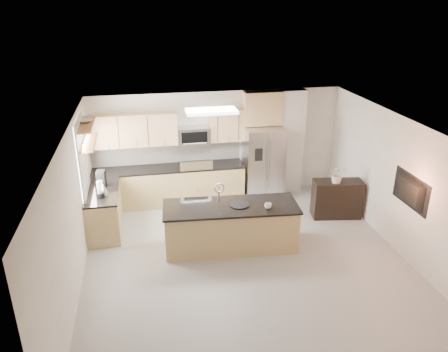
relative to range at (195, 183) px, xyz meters
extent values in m
plane|color=#A09D98|center=(0.60, -2.92, -0.47)|extent=(6.50, 6.50, 0.00)
cube|color=silver|center=(0.60, -2.92, 2.13)|extent=(6.00, 6.50, 0.02)
cube|color=silver|center=(0.60, 0.33, 0.83)|extent=(6.00, 0.02, 2.60)
cube|color=silver|center=(0.60, -6.17, 0.83)|extent=(6.00, 0.02, 2.60)
cube|color=silver|center=(-2.40, -2.92, 0.83)|extent=(0.02, 6.50, 2.60)
cube|color=silver|center=(3.60, -2.92, 0.83)|extent=(0.02, 6.50, 2.60)
cube|color=tan|center=(-0.63, 0.00, -0.03)|extent=(3.55, 0.65, 0.88)
cube|color=black|center=(-0.63, 0.00, 0.43)|extent=(3.55, 0.66, 0.04)
cube|color=beige|center=(-0.63, 0.32, 0.71)|extent=(3.55, 0.02, 0.52)
cube|color=tan|center=(-2.07, -1.07, -0.03)|extent=(0.65, 1.50, 0.88)
cube|color=black|center=(-2.07, -1.07, 0.43)|extent=(0.66, 1.50, 0.04)
cube|color=black|center=(0.00, 0.00, -0.02)|extent=(0.76, 0.64, 0.90)
cube|color=black|center=(0.00, 0.00, 0.44)|extent=(0.76, 0.62, 0.03)
cube|color=#B6B6B9|center=(0.00, -0.30, 0.56)|extent=(0.76, 0.04, 0.22)
cube|color=tan|center=(-1.34, 0.16, 1.35)|extent=(1.92, 0.33, 0.75)
cube|color=tan|center=(0.79, 0.16, 1.35)|extent=(0.82, 0.33, 0.75)
cube|color=#B6B6B9|center=(0.00, 0.13, 1.16)|extent=(0.76, 0.40, 0.40)
cube|color=black|center=(0.00, -0.07, 1.16)|extent=(0.60, 0.02, 0.28)
cube|color=#B6B6B9|center=(1.66, -0.05, 0.42)|extent=(0.92, 0.75, 1.78)
cube|color=gray|center=(1.66, -0.43, 0.42)|extent=(0.02, 0.01, 1.69)
cube|color=black|center=(1.44, -0.44, 0.78)|extent=(0.18, 0.03, 0.30)
cube|color=silver|center=(2.42, 0.18, 0.83)|extent=(0.60, 0.30, 2.60)
cube|color=white|center=(-2.38, -1.07, 1.18)|extent=(0.03, 1.05, 1.55)
cube|color=silver|center=(-2.37, -1.07, 1.18)|extent=(0.03, 1.15, 1.65)
cube|color=#955F3B|center=(-2.25, -0.97, 1.48)|extent=(0.30, 1.20, 0.04)
cube|color=#955F3B|center=(-2.25, -0.97, 1.85)|extent=(0.30, 1.20, 0.04)
cube|color=white|center=(0.20, -1.32, 2.09)|extent=(1.00, 0.50, 0.06)
cube|color=tan|center=(0.41, -2.22, -0.04)|extent=(2.62, 1.07, 0.87)
cube|color=black|center=(0.41, -2.22, 0.41)|extent=(2.68, 1.14, 0.04)
cube|color=black|center=(0.22, -2.22, 0.40)|extent=(0.54, 0.39, 0.01)
cylinder|color=#B6B6B9|center=(0.22, -2.00, 0.60)|extent=(0.03, 0.03, 0.34)
torus|color=#B6B6B9|center=(0.22, -2.06, 0.75)|extent=(0.21, 0.03, 0.21)
cube|color=black|center=(3.02, -1.40, -0.04)|extent=(1.13, 0.61, 0.86)
imported|color=silver|center=(1.08, -2.47, 0.49)|extent=(0.16, 0.16, 0.11)
cylinder|color=black|center=(0.58, -2.23, 0.44)|extent=(0.45, 0.45, 0.02)
cylinder|color=black|center=(-2.07, -1.40, 0.50)|extent=(0.16, 0.16, 0.11)
cylinder|color=silver|center=(-2.07, -1.40, 0.68)|extent=(0.12, 0.12, 0.25)
cone|color=#B6B6B9|center=(-2.02, -1.25, 0.57)|extent=(0.21, 0.21, 0.24)
cylinder|color=black|center=(-2.02, -1.25, 0.69)|extent=(0.04, 0.04, 0.04)
cube|color=black|center=(-2.09, -0.78, 0.61)|extent=(0.19, 0.23, 0.33)
cylinder|color=#B6B6B9|center=(-2.09, -0.84, 0.54)|extent=(0.11, 0.11, 0.12)
imported|color=#B6B6B9|center=(-2.25, -0.90, 1.91)|extent=(0.45, 0.45, 0.08)
imported|color=beige|center=(2.95, -1.46, 0.70)|extent=(0.62, 0.56, 0.62)
imported|color=black|center=(3.51, -3.12, 0.88)|extent=(0.14, 1.08, 0.62)
camera|label=1|loc=(-1.14, -9.62, 4.21)|focal=35.00mm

